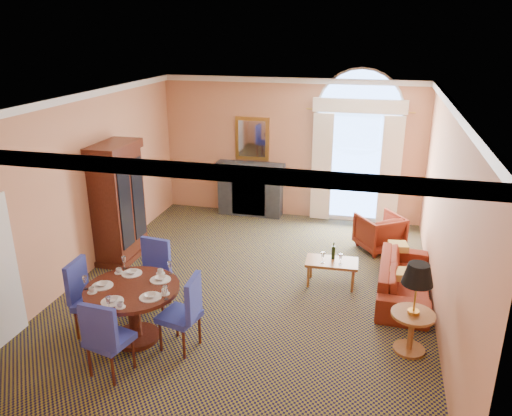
% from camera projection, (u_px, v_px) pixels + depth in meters
% --- Properties ---
extents(ground, '(7.50, 7.50, 0.00)m').
position_uv_depth(ground, '(249.00, 289.00, 8.55)').
color(ground, black).
rests_on(ground, ground).
extents(room_envelope, '(6.04, 7.52, 3.45)m').
position_uv_depth(room_envelope, '(257.00, 136.00, 8.32)').
color(room_envelope, tan).
rests_on(room_envelope, ground).
extents(armoire, '(0.65, 1.15, 2.26)m').
position_uv_depth(armoire, '(118.00, 204.00, 9.39)').
color(armoire, '#3A160D').
rests_on(armoire, ground).
extents(dining_table, '(1.32, 1.32, 1.03)m').
position_uv_depth(dining_table, '(133.00, 301.00, 6.98)').
color(dining_table, '#3A160D').
rests_on(dining_table, ground).
extents(dining_chair_north, '(0.55, 0.56, 1.11)m').
position_uv_depth(dining_chair_north, '(155.00, 269.00, 7.86)').
color(dining_chair_north, '#28339E').
rests_on(dining_chair_north, ground).
extents(dining_chair_south, '(0.59, 0.59, 1.11)m').
position_uv_depth(dining_chair_south, '(105.00, 335.00, 6.17)').
color(dining_chair_south, '#28339E').
rests_on(dining_chair_south, ground).
extents(dining_chair_east, '(0.59, 0.59, 1.11)m').
position_uv_depth(dining_chair_east, '(186.00, 309.00, 6.76)').
color(dining_chair_east, '#28339E').
rests_on(dining_chair_east, ground).
extents(dining_chair_west, '(0.59, 0.59, 1.11)m').
position_uv_depth(dining_chair_west, '(85.00, 292.00, 7.17)').
color(dining_chair_west, '#28339E').
rests_on(dining_chair_west, ground).
extents(sofa, '(0.89, 2.09, 0.60)m').
position_uv_depth(sofa, '(404.00, 279.00, 8.24)').
color(sofa, maroon).
rests_on(sofa, ground).
extents(armchair, '(1.10, 1.11, 0.73)m').
position_uv_depth(armchair, '(379.00, 232.00, 9.98)').
color(armchair, maroon).
rests_on(armchair, ground).
extents(coffee_table, '(0.91, 0.53, 0.76)m').
position_uv_depth(coffee_table, '(332.00, 263.00, 8.56)').
color(coffee_table, '#9A5D2E').
rests_on(coffee_table, ground).
extents(side_table, '(0.59, 0.59, 1.30)m').
position_uv_depth(side_table, '(415.00, 297.00, 6.63)').
color(side_table, '#9A5D2E').
rests_on(side_table, ground).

